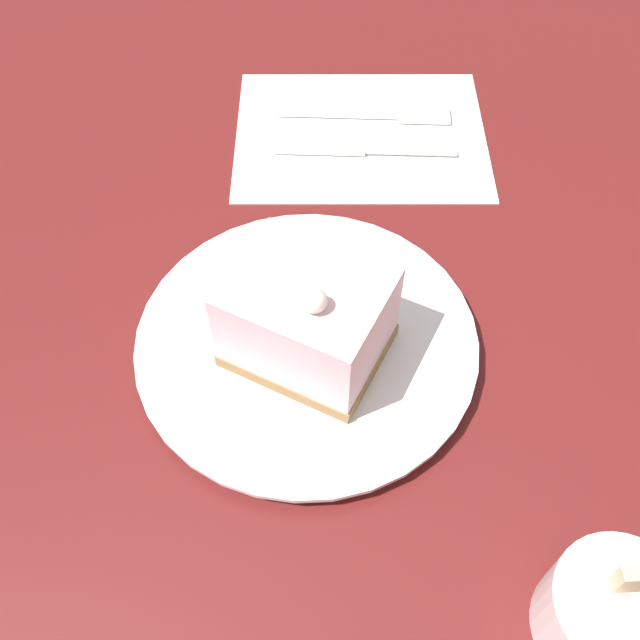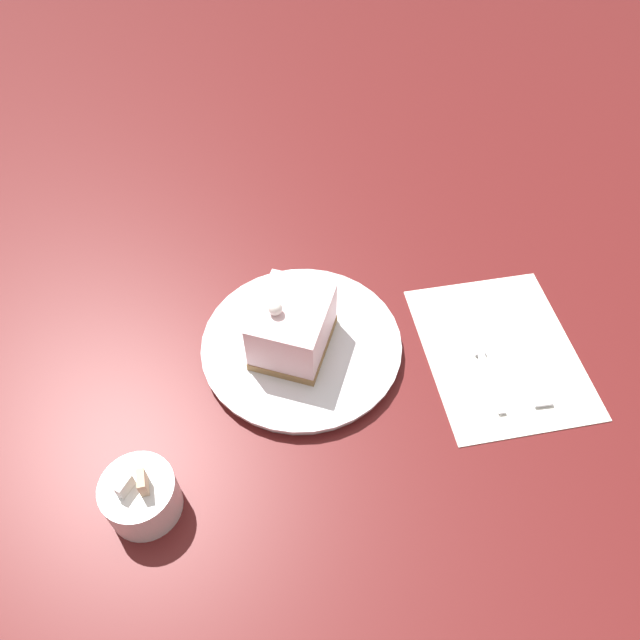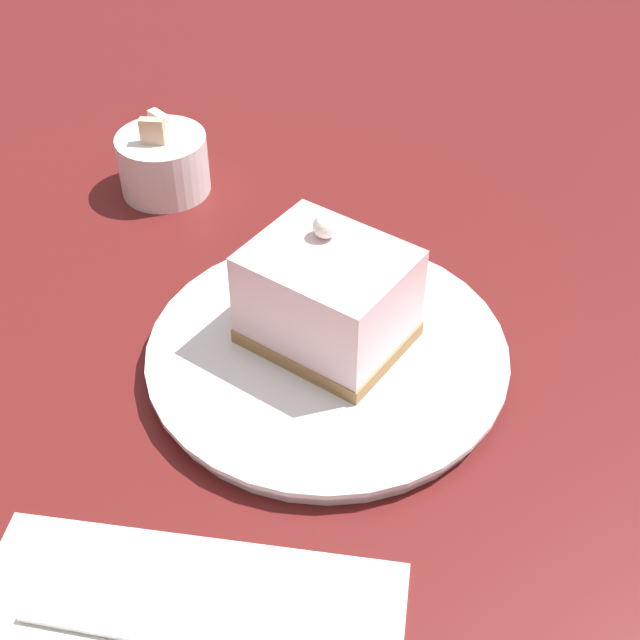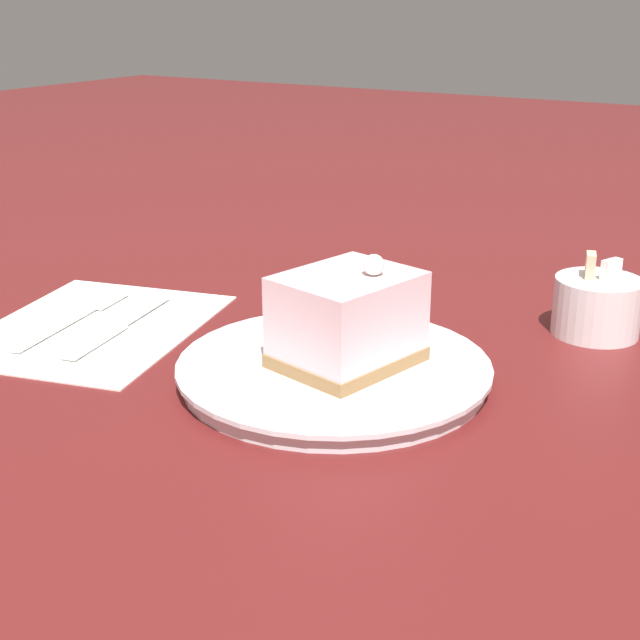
{
  "view_description": "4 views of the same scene",
  "coord_description": "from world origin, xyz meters",
  "views": [
    {
      "loc": [
        0.28,
        0.09,
        0.44
      ],
      "look_at": [
        0.01,
        0.03,
        0.06
      ],
      "focal_mm": 40.0,
      "sensor_mm": 36.0,
      "label": 1
    },
    {
      "loc": [
        -0.05,
        0.46,
        0.64
      ],
      "look_at": [
        -0.02,
        0.0,
        0.05
      ],
      "focal_mm": 35.0,
      "sensor_mm": 36.0,
      "label": 2
    },
    {
      "loc": [
        -0.4,
        -0.15,
        0.44
      ],
      "look_at": [
        -0.01,
        0.01,
        0.05
      ],
      "focal_mm": 50.0,
      "sensor_mm": 36.0,
      "label": 3
    },
    {
      "loc": [
        0.33,
        -0.54,
        0.29
      ],
      "look_at": [
        -0.01,
        0.02,
        0.05
      ],
      "focal_mm": 50.0,
      "sensor_mm": 36.0,
      "label": 4
    }
  ],
  "objects": [
    {
      "name": "ground_plane",
      "position": [
        0.0,
        0.0,
        0.0
      ],
      "size": [
        4.0,
        4.0,
        0.0
      ],
      "primitive_type": "plane",
      "color": "#5B1919"
    },
    {
      "name": "cake_slice",
      "position": [
        0.01,
        0.02,
        0.05
      ],
      "size": [
        0.1,
        0.12,
        0.09
      ],
      "rotation": [
        0.0,
        0.0,
        -0.22
      ],
      "color": "#9E7547",
      "rests_on": "plate"
    },
    {
      "name": "plate",
      "position": [
        -0.0,
        0.01,
        0.01
      ],
      "size": [
        0.25,
        0.25,
        0.02
      ],
      "color": "white",
      "rests_on": "ground_plane"
    },
    {
      "name": "sugar_bowl",
      "position": [
        0.15,
        0.22,
        0.03
      ],
      "size": [
        0.08,
        0.08,
        0.07
      ],
      "color": "white",
      "rests_on": "ground_plane"
    }
  ]
}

